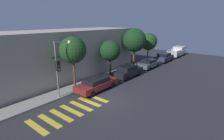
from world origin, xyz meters
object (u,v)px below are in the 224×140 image
Objects in this scene: traffic_light_pole at (60,61)px; tree_behind_truck at (148,42)px; sedan_middle at (128,71)px; sedan_tail_of_row at (164,57)px; tree_midblock at (110,51)px; tree_near_corner at (73,50)px; sedan_near_corner at (97,84)px; tree_far_end at (134,40)px; pickup_truck at (177,52)px; sedan_far_end at (149,63)px.

tree_behind_truck is at bearing 2.03° from traffic_light_pole.
sedan_tail_of_row is at bearing 0.00° from sedan_middle.
tree_behind_truck reaches higher than tree_midblock.
tree_behind_truck is at bearing 0.00° from tree_midblock.
tree_midblock is at bearing 0.00° from tree_near_corner.
tree_far_end is at bearing 10.75° from sedan_near_corner.
tree_far_end reaches higher than tree_near_corner.
sedan_near_corner is 10.67m from tree_far_end.
tree_near_corner is 11.16m from tree_far_end.
pickup_truck reaches higher than sedan_middle.
tree_near_corner reaches higher than tree_behind_truck.
sedan_middle is at bearing -156.72° from tree_far_end.
sedan_near_corner is 14.70m from tree_behind_truck.
pickup_truck is 13.70m from tree_far_end.
pickup_truck is at bearing -0.00° from sedan_far_end.
tree_midblock reaches higher than sedan_far_end.
pickup_truck reaches higher than sedan_far_end.
traffic_light_pole reaches higher than sedan_tail_of_row.
sedan_near_corner is at bearing -172.48° from tree_behind_truck.
traffic_light_pole is at bearing 177.24° from pickup_truck.
traffic_light_pole reaches higher than sedan_near_corner.
sedan_far_end is at bearing 180.00° from pickup_truck.
pickup_truck is (23.13, -0.00, 0.17)m from sedan_near_corner.
tree_far_end is at bearing 0.00° from tree_near_corner.
pickup_truck is at bearing -8.15° from tree_far_end.
sedan_tail_of_row is 12.65m from tree_midblock.
sedan_tail_of_row reaches higher than sedan_far_end.
sedan_middle is 0.90× the size of tree_behind_truck.
traffic_light_pole is at bearing 176.35° from sedan_tail_of_row.
sedan_middle is 0.83× the size of tree_near_corner.
tree_far_end reaches higher than traffic_light_pole.
tree_midblock is at bearing 4.66° from traffic_light_pole.
tree_near_corner is (-24.35, 1.89, 3.16)m from pickup_truck.
sedan_near_corner is 11.16m from sedan_far_end.
sedan_tail_of_row is at bearing -3.65° from traffic_light_pole.
tree_behind_truck is (3.14, 1.89, 2.82)m from sedan_far_end.
sedan_tail_of_row is at bearing 0.00° from sedan_near_corner.
tree_behind_truck reaches higher than sedan_far_end.
tree_behind_truck reaches higher than sedan_near_corner.
sedan_far_end is 0.95× the size of tree_midblock.
tree_near_corner is 0.93× the size of tree_far_end.
sedan_tail_of_row is (16.72, 0.00, 0.06)m from sedan_near_corner.
tree_behind_truck is (-2.41, 1.89, 2.74)m from sedan_tail_of_row.
sedan_far_end is 0.80× the size of pickup_truck.
tree_near_corner reaches higher than pickup_truck.
sedan_middle is at bearing -59.87° from tree_midblock.
sedan_tail_of_row reaches higher than sedan_near_corner.
sedan_near_corner is 16.72m from sedan_tail_of_row.
sedan_middle is 0.81× the size of pickup_truck.
sedan_middle is 7.75m from tree_near_corner.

